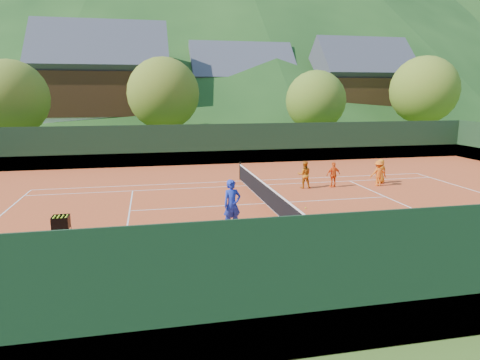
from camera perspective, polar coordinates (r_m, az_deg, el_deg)
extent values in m
plane|color=#34541A|center=(20.74, 3.45, -3.19)|extent=(400.00, 400.00, 0.00)
cube|color=#B6431D|center=(20.74, 3.46, -3.17)|extent=(40.00, 24.00, 0.02)
imported|color=#192DA8|center=(16.57, -1.07, -3.34)|extent=(0.82, 0.64, 1.99)
imported|color=#CB6912|center=(24.15, 8.58, 0.71)|extent=(0.85, 0.73, 1.53)
imported|color=#FB5B16|center=(24.69, 12.36, 0.69)|extent=(0.87, 0.43, 1.43)
imported|color=orange|center=(26.49, 18.22, 1.12)|extent=(0.73, 0.50, 1.44)
imported|color=orange|center=(25.70, 17.97, 0.86)|extent=(1.00, 0.64, 1.46)
sphere|color=#BDD523|center=(17.44, -21.78, -6.72)|extent=(0.07, 0.07, 0.07)
sphere|color=#BDD523|center=(11.36, -21.31, -16.67)|extent=(0.07, 0.07, 0.07)
sphere|color=#BDD523|center=(12.98, -14.54, -12.57)|extent=(0.07, 0.07, 0.07)
sphere|color=#BDD523|center=(16.65, -6.55, -6.80)|extent=(0.07, 0.07, 0.07)
sphere|color=#BDD523|center=(20.81, 21.12, -3.77)|extent=(0.07, 0.07, 0.07)
sphere|color=#BDD523|center=(20.02, 8.74, -3.70)|extent=(0.07, 0.07, 0.07)
sphere|color=#BDD523|center=(18.10, 19.75, -5.92)|extent=(0.07, 0.07, 0.07)
sphere|color=#BDD523|center=(12.67, -24.72, -13.92)|extent=(0.07, 0.07, 0.07)
sphere|color=#BDD523|center=(14.49, 15.29, -10.01)|extent=(0.07, 0.07, 0.07)
sphere|color=#BDD523|center=(15.33, 11.69, -8.61)|extent=(0.07, 0.07, 0.07)
sphere|color=#BDD523|center=(12.20, -4.25, -13.84)|extent=(0.07, 0.07, 0.07)
sphere|color=#BDD523|center=(12.78, -19.01, -13.24)|extent=(0.07, 0.07, 0.07)
sphere|color=#BDD523|center=(16.32, -4.03, -7.14)|extent=(0.07, 0.07, 0.07)
sphere|color=#BDD523|center=(19.40, 6.15, -4.13)|extent=(0.07, 0.07, 0.07)
sphere|color=#BDD523|center=(15.37, -9.44, -8.47)|extent=(0.07, 0.07, 0.07)
sphere|color=#BDD523|center=(19.34, 7.70, -4.21)|extent=(0.07, 0.07, 0.07)
sphere|color=#BDD523|center=(17.81, 14.75, -5.89)|extent=(0.07, 0.07, 0.07)
sphere|color=#BDD523|center=(16.81, -13.89, -6.89)|extent=(0.07, 0.07, 0.07)
sphere|color=#BDD523|center=(18.07, 1.18, -5.24)|extent=(0.07, 0.07, 0.07)
sphere|color=#BDD523|center=(19.27, 21.34, -4.98)|extent=(0.07, 0.07, 0.07)
cube|color=white|center=(26.44, 29.15, -1.39)|extent=(0.06, 10.97, 0.00)
cube|color=white|center=(15.75, 8.80, -8.07)|extent=(23.77, 0.06, 0.00)
cube|color=white|center=(25.93, 0.25, -0.12)|extent=(23.77, 0.06, 0.00)
cube|color=silver|center=(16.97, 7.16, -6.57)|extent=(23.77, 0.06, 0.00)
cube|color=white|center=(24.62, 0.92, -0.76)|extent=(23.77, 0.06, 0.00)
cube|color=silver|center=(20.06, -14.51, -4.00)|extent=(0.06, 8.23, 0.00)
cube|color=white|center=(23.23, 18.87, -2.14)|extent=(0.06, 8.23, 0.00)
cube|color=silver|center=(20.74, 3.46, -3.13)|extent=(12.80, 0.06, 0.00)
cube|color=white|center=(20.74, 3.46, -3.13)|extent=(0.06, 10.97, 0.00)
cube|color=black|center=(20.63, 3.47, -1.93)|extent=(0.03, 11.97, 0.90)
cube|color=white|center=(20.52, 3.49, -0.66)|extent=(0.05, 11.97, 0.06)
cylinder|color=black|center=(15.13, 9.53, -6.73)|extent=(0.10, 0.10, 1.10)
cylinder|color=black|center=(26.30, 0.02, 1.26)|extent=(0.10, 0.10, 1.10)
cube|color=black|center=(32.01, -2.23, 4.82)|extent=(40.00, 0.05, 3.00)
cube|color=#1A5B26|center=(32.14, -2.21, 3.05)|extent=(40.40, 0.05, 1.00)
cube|color=black|center=(9.83, 22.84, -11.87)|extent=(40.00, 0.05, 3.00)
cube|color=#185422|center=(10.26, 22.39, -17.02)|extent=(40.40, 0.05, 1.00)
cylinder|color=black|center=(16.36, -23.77, -7.19)|extent=(0.02, 0.02, 0.55)
cylinder|color=black|center=(16.25, -21.86, -7.16)|extent=(0.02, 0.02, 0.55)
cylinder|color=black|center=(16.87, -23.40, -6.60)|extent=(0.02, 0.02, 0.55)
cylinder|color=black|center=(16.76, -21.55, -6.57)|extent=(0.02, 0.02, 0.55)
cube|color=black|center=(16.48, -22.72, -5.97)|extent=(0.55, 0.55, 0.02)
cube|color=black|center=(16.15, -22.96, -5.49)|extent=(0.55, 0.02, 0.45)
cube|color=black|center=(16.67, -22.61, -4.95)|extent=(0.55, 0.02, 0.45)
cube|color=black|center=(16.47, -23.72, -5.24)|extent=(0.02, 0.55, 0.45)
cube|color=black|center=(16.36, -21.83, -5.19)|extent=(0.02, 0.55, 0.45)
sphere|color=#CCE526|center=(16.21, -23.68, -4.79)|extent=(0.07, 0.07, 0.07)
sphere|color=#CCE526|center=(16.34, -23.59, -4.66)|extent=(0.07, 0.07, 0.07)
sphere|color=#CCE526|center=(16.47, -23.49, -4.53)|extent=(0.07, 0.07, 0.07)
sphere|color=#CCE526|center=(16.60, -23.40, -4.40)|extent=(0.07, 0.07, 0.07)
sphere|color=#CCE526|center=(16.18, -23.20, -4.78)|extent=(0.07, 0.07, 0.07)
sphere|color=#CCE526|center=(16.31, -23.11, -4.65)|extent=(0.07, 0.07, 0.07)
sphere|color=#CCE526|center=(16.44, -23.03, -4.52)|extent=(0.07, 0.07, 0.07)
sphere|color=#CCE526|center=(16.57, -22.94, -4.39)|extent=(0.07, 0.07, 0.07)
sphere|color=#CCE526|center=(16.16, -22.73, -4.77)|extent=(0.07, 0.07, 0.07)
sphere|color=#CCE526|center=(16.28, -22.64, -4.63)|extent=(0.07, 0.07, 0.07)
sphere|color=#CCE526|center=(16.41, -22.56, -4.50)|extent=(0.07, 0.07, 0.07)
sphere|color=#CCE526|center=(16.54, -22.47, -4.38)|extent=(0.07, 0.07, 0.07)
sphere|color=#CCE526|center=(16.13, -22.25, -4.75)|extent=(0.07, 0.07, 0.07)
sphere|color=#CCE526|center=(16.26, -22.17, -4.62)|extent=(0.07, 0.07, 0.07)
sphere|color=#CCE526|center=(16.39, -22.09, -4.49)|extent=(0.07, 0.07, 0.07)
sphere|color=#CCE526|center=(16.52, -22.01, -4.36)|extent=(0.07, 0.07, 0.07)
cube|color=beige|center=(49.69, -17.39, 6.62)|extent=(12.00, 9.00, 2.88)
cube|color=#341C0E|center=(49.54, -17.65, 10.86)|extent=(12.24, 9.18, 4.48)
cube|color=#3F3F47|center=(49.62, -17.85, 14.13)|extent=(13.80, 9.93, 9.93)
cube|color=beige|center=(54.67, 0.08, 7.36)|extent=(11.00, 8.00, 2.52)
cube|color=#371F0F|center=(54.53, 0.08, 10.74)|extent=(11.22, 8.16, 3.92)
cube|color=#43434B|center=(54.55, 0.08, 13.42)|extent=(12.65, 8.82, 8.82)
cube|color=beige|center=(55.61, 15.34, 7.12)|extent=(10.00, 8.00, 2.70)
cube|color=#37200F|center=(55.47, 15.53, 10.67)|extent=(10.20, 8.16, 4.20)
cube|color=#3D3D44|center=(55.51, 15.69, 13.45)|extent=(11.50, 8.82, 8.82)
cylinder|color=#402819|center=(39.01, -27.79, 4.46)|extent=(0.36, 0.36, 2.70)
sphere|color=#4A6A1C|center=(38.81, -28.29, 9.62)|extent=(6.00, 6.00, 6.00)
cylinder|color=#42281A|center=(39.54, -9.97, 5.83)|extent=(0.36, 0.36, 2.88)
sphere|color=#4B6B1C|center=(39.35, -10.16, 11.28)|extent=(6.40, 6.40, 6.40)
cylinder|color=#422B1A|center=(41.49, 9.90, 5.84)|extent=(0.36, 0.36, 2.52)
sphere|color=#436C1C|center=(41.30, 10.06, 10.39)|extent=(5.60, 5.60, 5.60)
cylinder|color=#3C2718|center=(48.06, 22.94, 6.19)|extent=(0.36, 0.36, 3.06)
sphere|color=#4A6F1D|center=(47.91, 23.32, 10.95)|extent=(6.80, 6.80, 6.80)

